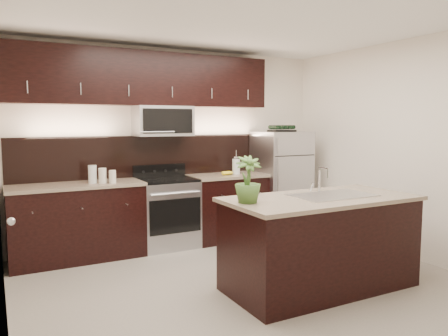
# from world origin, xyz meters

# --- Properties ---
(ground) EXTENTS (4.50, 4.50, 0.00)m
(ground) POSITION_xyz_m (0.00, 0.00, 0.00)
(ground) COLOR gray
(ground) RESTS_ON ground
(room_walls) EXTENTS (4.52, 4.02, 2.71)m
(room_walls) POSITION_xyz_m (-0.11, -0.04, 1.70)
(room_walls) COLOR silver
(room_walls) RESTS_ON ground
(counter_run) EXTENTS (3.51, 0.65, 0.94)m
(counter_run) POSITION_xyz_m (-0.46, 1.69, 0.47)
(counter_run) COLOR black
(counter_run) RESTS_ON ground
(upper_fixtures) EXTENTS (3.49, 0.40, 1.66)m
(upper_fixtures) POSITION_xyz_m (-0.43, 1.84, 2.14)
(upper_fixtures) COLOR black
(upper_fixtures) RESTS_ON counter_run
(island) EXTENTS (1.96, 0.96, 0.94)m
(island) POSITION_xyz_m (0.60, -0.43, 0.47)
(island) COLOR black
(island) RESTS_ON ground
(sink_faucet) EXTENTS (0.84, 0.50, 0.28)m
(sink_faucet) POSITION_xyz_m (0.75, -0.42, 0.96)
(sink_faucet) COLOR silver
(sink_faucet) RESTS_ON island
(refrigerator) EXTENTS (0.74, 0.67, 1.54)m
(refrigerator) POSITION_xyz_m (1.58, 1.63, 0.77)
(refrigerator) COLOR #B2B2B7
(refrigerator) RESTS_ON ground
(wine_rack) EXTENTS (0.38, 0.24, 0.09)m
(wine_rack) POSITION_xyz_m (1.58, 1.63, 1.58)
(wine_rack) COLOR black
(wine_rack) RESTS_ON refrigerator
(plant) EXTENTS (0.29, 0.29, 0.44)m
(plant) POSITION_xyz_m (-0.22, -0.37, 1.16)
(plant) COLOR #3F6428
(plant) RESTS_ON island
(canisters) EXTENTS (0.31, 0.19, 0.22)m
(canisters) POSITION_xyz_m (-1.14, 1.60, 1.04)
(canisters) COLOR silver
(canisters) RESTS_ON counter_run
(french_press) EXTENTS (0.12, 0.12, 0.33)m
(french_press) POSITION_xyz_m (0.79, 1.64, 1.06)
(french_press) COLOR silver
(french_press) RESTS_ON counter_run
(bananas) EXTENTS (0.21, 0.18, 0.06)m
(bananas) POSITION_xyz_m (0.57, 1.61, 0.97)
(bananas) COLOR yellow
(bananas) RESTS_ON counter_run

